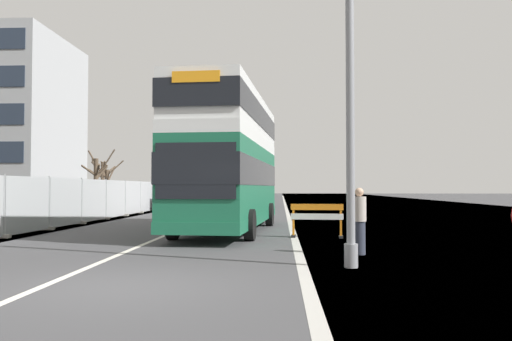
# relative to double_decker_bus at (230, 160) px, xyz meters

# --- Properties ---
(ground) EXTENTS (140.00, 280.00, 0.10)m
(ground) POSITION_rel_double_decker_bus_xyz_m (-0.16, -11.14, -2.78)
(ground) COLOR #424244
(double_decker_bus) EXTENTS (3.37, 11.37, 5.14)m
(double_decker_bus) POSITION_rel_double_decker_bus_xyz_m (0.00, 0.00, 0.00)
(double_decker_bus) COLOR #196042
(double_decker_bus) RESTS_ON ground
(lamppost_foreground) EXTENTS (0.29, 0.70, 9.19)m
(lamppost_foreground) POSITION_rel_double_decker_bus_xyz_m (3.43, -8.95, 1.62)
(lamppost_foreground) COLOR gray
(lamppost_foreground) RESTS_ON ground
(roadworks_barrier) EXTENTS (1.75, 0.60, 1.13)m
(roadworks_barrier) POSITION_rel_double_decker_bus_xyz_m (3.18, -2.40, -2.02)
(roadworks_barrier) COLOR orange
(roadworks_barrier) RESTS_ON ground
(construction_site_fence) EXTENTS (0.44, 27.40, 2.13)m
(construction_site_fence) POSITION_rel_double_decker_bus_xyz_m (-7.25, 7.19, -1.71)
(construction_site_fence) COLOR #A8AAAD
(construction_site_fence) RESTS_ON ground
(car_oncoming_near) EXTENTS (1.99, 4.35, 2.21)m
(car_oncoming_near) POSITION_rel_double_decker_bus_xyz_m (-5.44, 18.28, -1.68)
(car_oncoming_near) COLOR gray
(car_oncoming_near) RESTS_ON ground
(car_receding_mid) EXTENTS (2.01, 3.87, 2.25)m
(car_receding_mid) POSITION_rel_double_decker_bus_xyz_m (-0.17, 26.10, -1.69)
(car_receding_mid) COLOR black
(car_receding_mid) RESTS_ON ground
(car_receding_far) EXTENTS (1.98, 4.48, 2.11)m
(car_receding_far) POSITION_rel_double_decker_bus_xyz_m (-5.44, 33.72, -1.75)
(car_receding_far) COLOR black
(car_receding_far) RESTS_ON ground
(car_far_side) EXTENTS (2.07, 3.81, 2.18)m
(car_far_side) POSITION_rel_double_decker_bus_xyz_m (-5.33, 40.30, -1.71)
(car_far_side) COLOR slate
(car_far_side) RESTS_ON ground
(bare_tree_far_verge_near) EXTENTS (2.03, 2.61, 4.90)m
(bare_tree_far_verge_near) POSITION_rel_double_decker_bus_xyz_m (-13.95, 24.50, -0.25)
(bare_tree_far_verge_near) COLOR #4C3D2D
(bare_tree_far_verge_near) RESTS_ON ground
(bare_tree_far_verge_mid) EXTENTS (2.46, 2.67, 5.36)m
(bare_tree_far_verge_mid) POSITION_rel_double_decker_bus_xyz_m (-15.07, 29.57, -0.30)
(bare_tree_far_verge_mid) COLOR #4C3D2D
(bare_tree_far_verge_mid) RESTS_ON ground
(bare_tree_far_verge_far) EXTENTS (2.77, 2.45, 4.35)m
(bare_tree_far_verge_far) POSITION_rel_double_decker_bus_xyz_m (-14.81, 29.96, -0.59)
(bare_tree_far_verge_far) COLOR #4C3D2D
(bare_tree_far_verge_far) RESTS_ON ground
(pedestrian_at_kerb) EXTENTS (0.34, 0.34, 1.67)m
(pedestrian_at_kerb) POSITION_rel_double_decker_bus_xyz_m (3.93, -6.79, -1.89)
(pedestrian_at_kerb) COLOR #2D3342
(pedestrian_at_kerb) RESTS_ON ground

